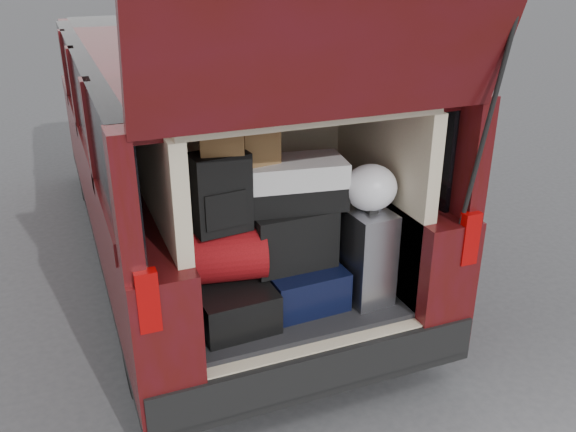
{
  "coord_description": "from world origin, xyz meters",
  "views": [
    {
      "loc": [
        -1.14,
        -2.71,
        2.45
      ],
      "look_at": [
        0.02,
        0.2,
        1.07
      ],
      "focal_mm": 38.0,
      "sensor_mm": 36.0,
      "label": 1
    }
  ],
  "objects_px": {
    "black_hardshell": "(229,299)",
    "navy_hardshell": "(297,279)",
    "red_duffel": "(223,255)",
    "twotone_duffel": "(290,184)",
    "black_soft_case": "(291,237)",
    "backpack": "(220,192)",
    "silver_roller": "(363,253)"
  },
  "relations": [
    {
      "from": "navy_hardshell",
      "to": "backpack",
      "type": "height_order",
      "value": "backpack"
    },
    {
      "from": "black_hardshell",
      "to": "silver_roller",
      "type": "relative_size",
      "value": 1.01
    },
    {
      "from": "red_duffel",
      "to": "backpack",
      "type": "xyz_separation_m",
      "value": [
        -0.0,
        -0.0,
        0.36
      ]
    },
    {
      "from": "black_soft_case",
      "to": "twotone_duffel",
      "type": "height_order",
      "value": "twotone_duffel"
    },
    {
      "from": "black_soft_case",
      "to": "twotone_duffel",
      "type": "relative_size",
      "value": 0.79
    },
    {
      "from": "black_hardshell",
      "to": "navy_hardshell",
      "type": "bearing_deg",
      "value": 4.15
    },
    {
      "from": "navy_hardshell",
      "to": "red_duffel",
      "type": "distance_m",
      "value": 0.52
    },
    {
      "from": "black_hardshell",
      "to": "twotone_duffel",
      "type": "bearing_deg",
      "value": 10.59
    },
    {
      "from": "black_hardshell",
      "to": "navy_hardshell",
      "type": "distance_m",
      "value": 0.43
    },
    {
      "from": "twotone_duffel",
      "to": "black_hardshell",
      "type": "bearing_deg",
      "value": -158.36
    },
    {
      "from": "red_duffel",
      "to": "backpack",
      "type": "bearing_deg",
      "value": -83.74
    },
    {
      "from": "twotone_duffel",
      "to": "silver_roller",
      "type": "bearing_deg",
      "value": -14.38
    },
    {
      "from": "navy_hardshell",
      "to": "twotone_duffel",
      "type": "bearing_deg",
      "value": 120.04
    },
    {
      "from": "silver_roller",
      "to": "red_duffel",
      "type": "height_order",
      "value": "silver_roller"
    },
    {
      "from": "black_hardshell",
      "to": "black_soft_case",
      "type": "height_order",
      "value": "black_soft_case"
    },
    {
      "from": "backpack",
      "to": "twotone_duffel",
      "type": "relative_size",
      "value": 0.71
    },
    {
      "from": "silver_roller",
      "to": "twotone_duffel",
      "type": "xyz_separation_m",
      "value": [
        -0.39,
        0.17,
        0.43
      ]
    },
    {
      "from": "navy_hardshell",
      "to": "black_soft_case",
      "type": "xyz_separation_m",
      "value": [
        -0.04,
        -0.0,
        0.29
      ]
    },
    {
      "from": "silver_roller",
      "to": "red_duffel",
      "type": "relative_size",
      "value": 1.21
    },
    {
      "from": "black_hardshell",
      "to": "black_soft_case",
      "type": "xyz_separation_m",
      "value": [
        0.39,
        0.05,
        0.29
      ]
    },
    {
      "from": "twotone_duffel",
      "to": "navy_hardshell",
      "type": "bearing_deg",
      "value": -49.18
    },
    {
      "from": "black_hardshell",
      "to": "twotone_duffel",
      "type": "relative_size",
      "value": 0.94
    },
    {
      "from": "black_hardshell",
      "to": "red_duffel",
      "type": "bearing_deg",
      "value": 111.47
    },
    {
      "from": "backpack",
      "to": "silver_roller",
      "type": "bearing_deg",
      "value": -13.87
    },
    {
      "from": "black_hardshell",
      "to": "navy_hardshell",
      "type": "xyz_separation_m",
      "value": [
        0.43,
        0.05,
        0.0
      ]
    },
    {
      "from": "red_duffel",
      "to": "twotone_duffel",
      "type": "height_order",
      "value": "twotone_duffel"
    },
    {
      "from": "black_soft_case",
      "to": "twotone_duffel",
      "type": "bearing_deg",
      "value": 75.19
    },
    {
      "from": "navy_hardshell",
      "to": "twotone_duffel",
      "type": "height_order",
      "value": "twotone_duffel"
    },
    {
      "from": "red_duffel",
      "to": "twotone_duffel",
      "type": "relative_size",
      "value": 0.77
    },
    {
      "from": "red_duffel",
      "to": "backpack",
      "type": "height_order",
      "value": "backpack"
    },
    {
      "from": "red_duffel",
      "to": "black_soft_case",
      "type": "bearing_deg",
      "value": 11.86
    },
    {
      "from": "black_hardshell",
      "to": "silver_roller",
      "type": "bearing_deg",
      "value": -7.68
    }
  ]
}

